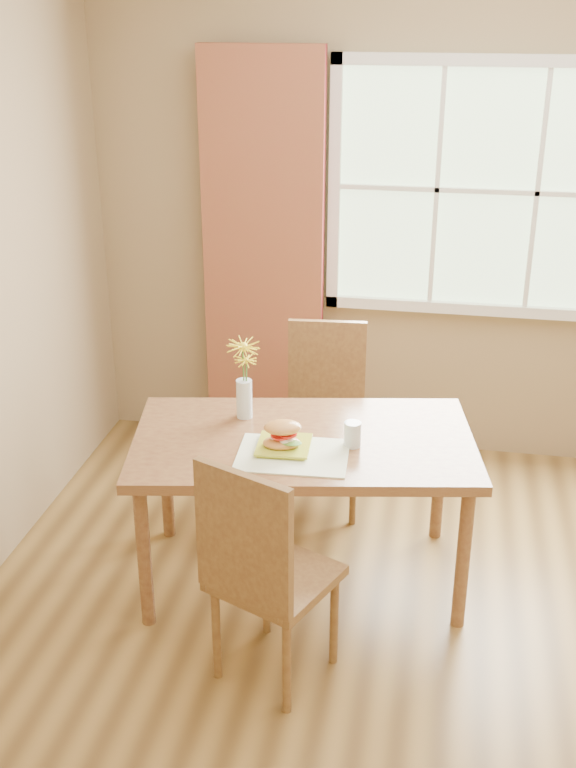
{
  "coord_description": "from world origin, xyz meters",
  "views": [
    {
      "loc": [
        -0.17,
        -2.83,
        2.44
      ],
      "look_at": [
        -0.77,
        0.46,
        0.97
      ],
      "focal_mm": 42.0,
      "sensor_mm": 36.0,
      "label": 1
    }
  ],
  "objects_px": {
    "chair_far": "(325,408)",
    "flower_vase": "(244,372)",
    "chair_near": "(262,567)",
    "croissant_sandwich": "(282,435)",
    "water_glass": "(352,435)",
    "dining_table": "(303,453)"
  },
  "relations": [
    {
      "from": "dining_table",
      "to": "flower_vase",
      "type": "relative_size",
      "value": 4.3
    },
    {
      "from": "dining_table",
      "to": "chair_near",
      "type": "bearing_deg",
      "value": -102.69
    },
    {
      "from": "chair_far",
      "to": "flower_vase",
      "type": "bearing_deg",
      "value": -122.1
    },
    {
      "from": "croissant_sandwich",
      "to": "water_glass",
      "type": "bearing_deg",
      "value": 6.78
    },
    {
      "from": "chair_near",
      "to": "croissant_sandwich",
      "type": "bearing_deg",
      "value": 117.4
    },
    {
      "from": "water_glass",
      "to": "chair_near",
      "type": "bearing_deg",
      "value": -110.31
    },
    {
      "from": "chair_near",
      "to": "water_glass",
      "type": "xyz_separation_m",
      "value": [
        0.25,
        0.66,
        0.23
      ]
    },
    {
      "from": "flower_vase",
      "to": "chair_far",
      "type": "bearing_deg",
      "value": 62.62
    },
    {
      "from": "chair_far",
      "to": "water_glass",
      "type": "height_order",
      "value": "chair_far"
    },
    {
      "from": "croissant_sandwich",
      "to": "flower_vase",
      "type": "relative_size",
      "value": 0.49
    },
    {
      "from": "chair_far",
      "to": "flower_vase",
      "type": "xyz_separation_m",
      "value": [
        -0.28,
        -0.55,
        0.4
      ]
    },
    {
      "from": "croissant_sandwich",
      "to": "water_glass",
      "type": "height_order",
      "value": "croissant_sandwich"
    },
    {
      "from": "chair_far",
      "to": "croissant_sandwich",
      "type": "relative_size",
      "value": 5.25
    },
    {
      "from": "croissant_sandwich",
      "to": "water_glass",
      "type": "relative_size",
      "value": 1.67
    },
    {
      "from": "chair_near",
      "to": "croissant_sandwich",
      "type": "xyz_separation_m",
      "value": [
        -0.03,
        0.56,
        0.25
      ]
    },
    {
      "from": "dining_table",
      "to": "chair_near",
      "type": "xyz_separation_m",
      "value": [
        -0.03,
        -0.7,
        -0.1
      ]
    },
    {
      "from": "chair_far",
      "to": "flower_vase",
      "type": "height_order",
      "value": "flower_vase"
    },
    {
      "from": "flower_vase",
      "to": "croissant_sandwich",
      "type": "bearing_deg",
      "value": -52.01
    },
    {
      "from": "dining_table",
      "to": "chair_far",
      "type": "height_order",
      "value": "chair_far"
    },
    {
      "from": "croissant_sandwich",
      "to": "flower_vase",
      "type": "distance_m",
      "value": 0.39
    },
    {
      "from": "water_glass",
      "to": "flower_vase",
      "type": "height_order",
      "value": "flower_vase"
    },
    {
      "from": "water_glass",
      "to": "flower_vase",
      "type": "distance_m",
      "value": 0.56
    }
  ]
}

